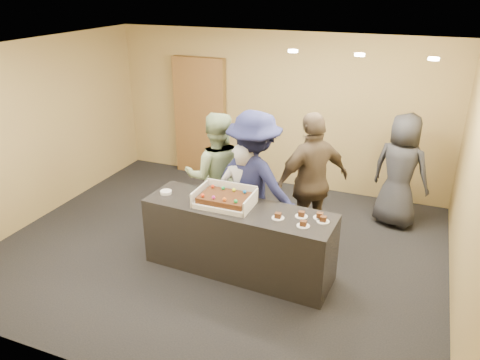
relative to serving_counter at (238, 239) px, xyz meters
The scene contains 17 objects.
room 1.08m from the serving_counter, 138.06° to the left, with size 6.04×6.00×2.70m.
serving_counter is the anchor object (origin of this frame).
storage_cabinet 3.46m from the serving_counter, 124.22° to the left, with size 1.00×0.15×2.20m, color brown.
cake_box 0.53m from the serving_counter, behind, with size 0.71×0.49×0.21m.
sheet_cake 0.58m from the serving_counter, behind, with size 0.60×0.42×0.12m.
plate_stack 1.13m from the serving_counter, behind, with size 0.15×0.15×0.04m, color white.
slice_a 0.72m from the serving_counter, ahead, with size 0.15×0.15×0.07m.
slice_b 0.92m from the serving_counter, ahead, with size 0.15×0.15×0.07m.
slice_c 1.00m from the serving_counter, 10.73° to the right, with size 0.15×0.15×0.07m.
slice_d 1.10m from the serving_counter, ahead, with size 0.15×0.15×0.07m.
slice_e 1.15m from the serving_counter, ahead, with size 0.15×0.15×0.07m.
person_server_grey 0.58m from the serving_counter, 105.79° to the left, with size 0.58×0.38×1.58m, color #AEAEB3.
person_sage_man 1.11m from the serving_counter, 130.35° to the left, with size 0.89×0.70×1.84m, color #8BA378.
person_navy_man 0.77m from the serving_counter, 90.30° to the left, with size 1.28×0.73×1.97m, color #181B41.
person_brown_extra 1.27m from the serving_counter, 53.93° to the left, with size 1.13×0.47×1.93m, color #4F402E.
person_dark_suit 2.73m from the serving_counter, 49.59° to the left, with size 0.85×0.55×1.74m, color #2A2B30.
ceiling_spotlights 2.66m from the serving_counter, 38.11° to the left, with size 1.72×0.12×0.03m.
Camera 1 is at (2.39, -5.15, 3.49)m, focal length 35.00 mm.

